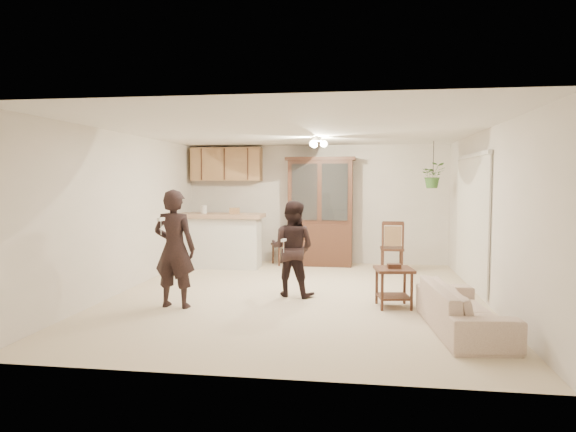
# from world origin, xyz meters

# --- Properties ---
(floor) EXTENTS (6.50, 6.50, 0.00)m
(floor) POSITION_xyz_m (0.00, 0.00, 0.00)
(floor) COLOR beige
(floor) RESTS_ON ground
(ceiling) EXTENTS (5.50, 6.50, 0.02)m
(ceiling) POSITION_xyz_m (0.00, 0.00, 2.50)
(ceiling) COLOR silver
(ceiling) RESTS_ON wall_back
(wall_back) EXTENTS (5.50, 0.02, 2.50)m
(wall_back) POSITION_xyz_m (0.00, 3.25, 1.25)
(wall_back) COLOR silver
(wall_back) RESTS_ON ground
(wall_front) EXTENTS (5.50, 0.02, 2.50)m
(wall_front) POSITION_xyz_m (0.00, -3.25, 1.25)
(wall_front) COLOR silver
(wall_front) RESTS_ON ground
(wall_left) EXTENTS (0.02, 6.50, 2.50)m
(wall_left) POSITION_xyz_m (-2.75, 0.00, 1.25)
(wall_left) COLOR silver
(wall_left) RESTS_ON ground
(wall_right) EXTENTS (0.02, 6.50, 2.50)m
(wall_right) POSITION_xyz_m (2.75, 0.00, 1.25)
(wall_right) COLOR silver
(wall_right) RESTS_ON ground
(breakfast_bar) EXTENTS (1.60, 0.55, 1.00)m
(breakfast_bar) POSITION_xyz_m (-1.85, 2.35, 0.50)
(breakfast_bar) COLOR silver
(breakfast_bar) RESTS_ON floor
(bar_top) EXTENTS (1.75, 0.70, 0.08)m
(bar_top) POSITION_xyz_m (-1.85, 2.35, 1.05)
(bar_top) COLOR tan
(bar_top) RESTS_ON breakfast_bar
(upper_cabinets) EXTENTS (1.50, 0.34, 0.70)m
(upper_cabinets) POSITION_xyz_m (-1.90, 3.07, 2.10)
(upper_cabinets) COLOR olive
(upper_cabinets) RESTS_ON wall_back
(vertical_blinds) EXTENTS (0.06, 2.30, 2.10)m
(vertical_blinds) POSITION_xyz_m (2.71, 0.90, 1.10)
(vertical_blinds) COLOR beige
(vertical_blinds) RESTS_ON wall_right
(ceiling_fixture) EXTENTS (0.36, 0.36, 0.20)m
(ceiling_fixture) POSITION_xyz_m (0.20, 1.20, 2.40)
(ceiling_fixture) COLOR #FFF2BF
(ceiling_fixture) RESTS_ON ceiling
(hanging_plant) EXTENTS (0.43, 0.37, 0.48)m
(hanging_plant) POSITION_xyz_m (2.30, 2.40, 1.85)
(hanging_plant) COLOR #316026
(hanging_plant) RESTS_ON ceiling
(plant_cord) EXTENTS (0.01, 0.01, 0.65)m
(plant_cord) POSITION_xyz_m (2.30, 2.40, 2.17)
(plant_cord) COLOR black
(plant_cord) RESTS_ON ceiling
(sofa) EXTENTS (0.92, 1.94, 0.73)m
(sofa) POSITION_xyz_m (2.15, -1.52, 0.37)
(sofa) COLOR #F0DDC5
(sofa) RESTS_ON floor
(adult) EXTENTS (0.69, 0.49, 1.80)m
(adult) POSITION_xyz_m (-1.58, -0.90, 0.90)
(adult) COLOR black
(adult) RESTS_ON floor
(child) EXTENTS (0.76, 0.66, 1.35)m
(child) POSITION_xyz_m (-0.07, 0.04, 0.68)
(child) COLOR black
(child) RESTS_ON floor
(china_hutch) EXTENTS (1.42, 0.56, 2.23)m
(china_hutch) POSITION_xyz_m (0.13, 2.94, 1.10)
(china_hutch) COLOR #351E13
(china_hutch) RESTS_ON floor
(side_table) EXTENTS (0.57, 0.57, 0.61)m
(side_table) POSITION_xyz_m (1.42, -0.47, 0.28)
(side_table) COLOR #351E13
(side_table) RESTS_ON floor
(chair_bar) EXTENTS (0.50, 0.50, 1.01)m
(chair_bar) POSITION_xyz_m (-1.71, 2.79, 0.28)
(chair_bar) COLOR #351E13
(chair_bar) RESTS_ON floor
(chair_hutch_left) EXTENTS (0.58, 0.58, 0.95)m
(chair_hutch_left) POSITION_xyz_m (-0.64, 2.92, 0.27)
(chair_hutch_left) COLOR #351E13
(chair_hutch_left) RESTS_ON floor
(chair_hutch_right) EXTENTS (0.44, 0.44, 0.98)m
(chair_hutch_right) POSITION_xyz_m (1.56, 2.44, 0.28)
(chair_hutch_right) COLOR #351E13
(chair_hutch_right) RESTS_ON floor
(controller_adult) EXTENTS (0.06, 0.15, 0.04)m
(controller_adult) POSITION_xyz_m (-1.62, -1.28, 1.25)
(controller_adult) COLOR white
(controller_adult) RESTS_ON adult
(controller_child) EXTENTS (0.07, 0.13, 0.04)m
(controller_child) POSITION_xyz_m (-0.15, -0.29, 0.89)
(controller_child) COLOR white
(controller_child) RESTS_ON child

